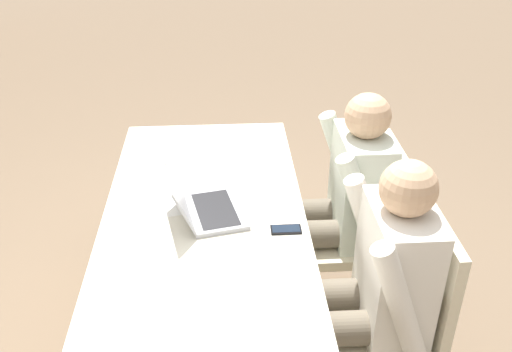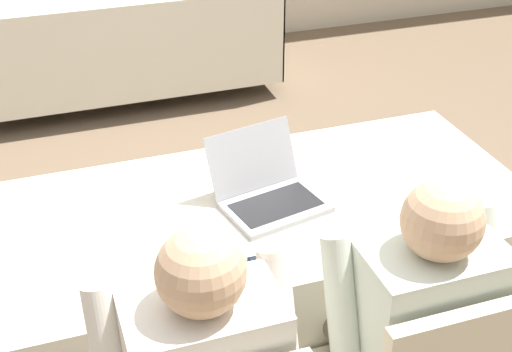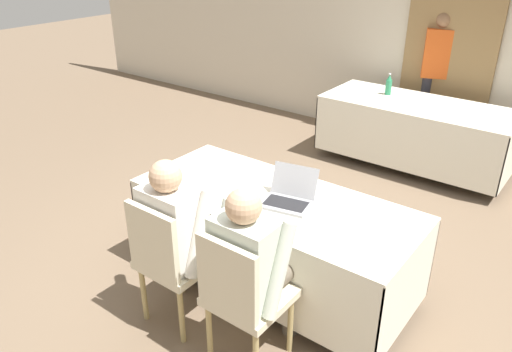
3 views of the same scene
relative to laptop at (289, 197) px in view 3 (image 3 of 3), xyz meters
The scene contains 16 objects.
ground_plane 0.79m from the laptop, behind, with size 24.00×24.00×0.00m, color brown.
wall_back 3.45m from the laptop, 91.95° to the left, with size 12.00×0.06×2.70m.
curtain_panel 3.38m from the laptop, 91.32° to the left, with size 1.03×0.04×2.65m.
conference_table_near 0.24m from the laptop, behind, with size 2.01×0.85×0.73m.
conference_table_far 2.65m from the laptop, 92.06° to the left, with size 2.01×0.85×0.73m.
laptop is the anchor object (origin of this frame).
cell_phone 0.36m from the laptop, 112.13° to the right, with size 0.06×0.12×0.01m.
paper_beside_laptop 0.49m from the laptop, behind, with size 0.31×0.35×0.00m.
paper_centre_table 0.14m from the laptop, 20.40° to the left, with size 0.27×0.33×0.00m.
paper_left_edge 0.62m from the laptop, 21.04° to the right, with size 0.28×0.34×0.00m.
water_bottle 2.79m from the laptop, 100.30° to the left, with size 0.07×0.07×0.24m.
chair_near_left 0.88m from the laptop, 119.29° to the right, with size 0.44×0.44×0.93m.
chair_near_right 0.79m from the laptop, 76.29° to the right, with size 0.44×0.44×0.93m.
person_checkered_shirt 0.75m from the laptop, 123.21° to the right, with size 0.50×0.52×1.19m.
person_white_shirt 0.66m from the laptop, 74.11° to the right, with size 0.50×0.52×1.19m.
person_red_shirt 3.38m from the laptop, 93.30° to the left, with size 0.39×0.31×1.59m.
Camera 3 is at (1.72, -2.48, 2.39)m, focal length 35.00 mm.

